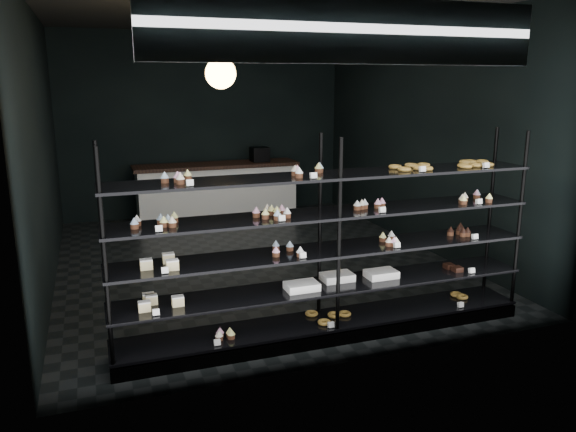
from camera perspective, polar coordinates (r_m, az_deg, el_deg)
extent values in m
cube|color=black|center=(7.65, -3.54, -4.48)|extent=(5.00, 6.00, 0.01)
cube|color=black|center=(7.32, -3.93, 19.99)|extent=(5.00, 6.00, 0.01)
cube|color=black|center=(10.23, -8.40, 9.10)|extent=(5.00, 0.01, 3.20)
cube|color=black|center=(4.53, 6.75, 3.65)|extent=(5.00, 0.01, 3.20)
cube|color=black|center=(7.06, -23.74, 6.15)|extent=(0.01, 6.00, 3.20)
cube|color=black|center=(8.35, 13.17, 7.91)|extent=(0.01, 6.00, 3.20)
cube|color=black|center=(5.49, 4.02, -11.39)|extent=(4.00, 0.50, 0.12)
cylinder|color=black|center=(4.55, -18.07, -4.90)|extent=(0.04, 0.04, 1.85)
cylinder|color=black|center=(4.97, -18.25, -3.36)|extent=(0.04, 0.04, 1.85)
cylinder|color=black|center=(4.97, 5.20, -2.70)|extent=(0.04, 0.04, 1.85)
cylinder|color=black|center=(5.36, 3.25, -1.46)|extent=(0.04, 0.04, 1.85)
cylinder|color=black|center=(6.05, 22.43, -0.75)|extent=(0.04, 0.04, 1.85)
cylinder|color=black|center=(6.37, 19.83, 0.16)|extent=(0.04, 0.04, 1.85)
cube|color=black|center=(5.45, 4.03, -10.54)|extent=(4.00, 0.50, 0.03)
cube|color=black|center=(5.32, 4.10, -7.09)|extent=(4.00, 0.50, 0.02)
cube|color=black|center=(5.21, 4.16, -3.49)|extent=(4.00, 0.50, 0.02)
cube|color=black|center=(5.11, 4.23, 0.27)|extent=(4.00, 0.50, 0.02)
cube|color=black|center=(5.04, 4.30, 4.14)|extent=(4.00, 0.50, 0.02)
cube|color=white|center=(4.50, -10.18, 3.29)|extent=(0.06, 0.04, 0.06)
cube|color=white|center=(4.79, 2.85, 4.11)|extent=(0.05, 0.04, 0.06)
cube|color=white|center=(5.28, 13.49, 4.63)|extent=(0.05, 0.04, 0.06)
cube|color=white|center=(5.67, 19.26, 4.85)|extent=(0.06, 0.04, 0.06)
cube|color=white|center=(4.54, -13.07, -1.28)|extent=(0.06, 0.04, 0.06)
cube|color=white|center=(4.76, -0.67, -0.25)|extent=(0.06, 0.04, 0.06)
cube|color=white|center=(5.12, 9.16, 0.58)|extent=(0.06, 0.04, 0.06)
cube|color=white|center=(5.71, 18.73, 1.37)|extent=(0.06, 0.04, 0.06)
cube|color=white|center=(4.65, -12.26, -5.41)|extent=(0.06, 0.04, 0.06)
cube|color=white|center=(4.90, 1.06, -4.08)|extent=(0.06, 0.04, 0.06)
cube|color=white|center=(5.32, 11.09, -2.92)|extent=(0.05, 0.04, 0.06)
cube|color=white|center=(5.79, 18.48, -2.01)|extent=(0.06, 0.04, 0.06)
cube|color=white|center=(4.76, -12.86, -9.47)|extent=(0.06, 0.04, 0.06)
cube|color=white|center=(5.88, 18.05, -5.32)|extent=(0.06, 0.04, 0.06)
cube|color=white|center=(4.97, -7.21, -12.64)|extent=(0.06, 0.04, 0.06)
cube|color=white|center=(5.26, 4.23, -11.01)|extent=(0.06, 0.04, 0.06)
cube|color=white|center=(5.94, 17.04, -8.65)|extent=(0.06, 0.04, 0.06)
cube|color=#0C1D3D|center=(4.55, 6.70, 18.22)|extent=(3.20, 0.04, 0.45)
cube|color=white|center=(4.53, 6.82, 18.24)|extent=(3.30, 0.02, 0.50)
cylinder|color=black|center=(6.18, -6.98, 18.33)|extent=(0.01, 0.01, 0.57)
sphere|color=#EDAE53|center=(6.16, -6.86, 14.19)|extent=(0.32, 0.32, 0.32)
cube|color=silver|center=(9.91, -7.20, 2.33)|extent=(2.72, 0.60, 0.92)
cube|color=black|center=(9.82, -7.28, 5.14)|extent=(2.83, 0.65, 0.06)
cube|color=black|center=(10.00, -2.89, 6.27)|extent=(0.30, 0.30, 0.25)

